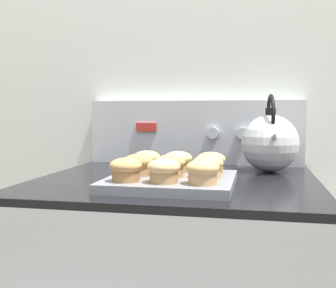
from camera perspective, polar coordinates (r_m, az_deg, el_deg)
name	(u,v)px	position (r m, az deg, el deg)	size (l,w,h in m)	color
wall_back	(197,80)	(1.51, 3.96, 8.59)	(8.00, 0.05, 2.40)	silver
control_panel	(195,132)	(1.45, 3.68, 1.60)	(0.73, 0.07, 0.22)	#B7BABF
muffin_pan	(171,181)	(1.03, 0.47, -5.06)	(0.30, 0.30, 0.02)	slate
muffin_r0_c0	(126,169)	(0.96, -5.76, -3.40)	(0.07, 0.07, 0.05)	olive
muffin_r0_c1	(164,170)	(0.94, -0.58, -3.57)	(0.07, 0.07, 0.05)	#A37A4C
muffin_r0_c2	(203,171)	(0.92, 4.71, -3.72)	(0.07, 0.07, 0.05)	tan
muffin_r1_c0	(138,164)	(1.04, -4.04, -2.76)	(0.07, 0.07, 0.05)	#A37A4C
muffin_r1_c1	(170,165)	(1.02, 0.31, -2.92)	(0.07, 0.07, 0.05)	#A37A4C
muffin_r1_c2	(208,166)	(1.01, 5.41, -3.03)	(0.07, 0.07, 0.05)	tan
muffin_r2_c0	(147,160)	(1.13, -2.90, -2.21)	(0.07, 0.07, 0.05)	olive
muffin_r2_c1	(178,161)	(1.11, 1.38, -2.32)	(0.07, 0.07, 0.05)	#A37A4C
muffin_r2_c2	(211,162)	(1.10, 5.85, -2.43)	(0.07, 0.07, 0.05)	olive
tea_kettle	(270,142)	(1.29, 13.67, 0.24)	(0.17, 0.20, 0.23)	silver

